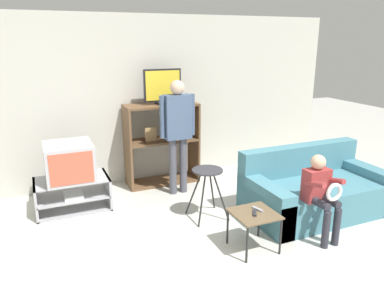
{
  "coord_description": "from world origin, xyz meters",
  "views": [
    {
      "loc": [
        -1.77,
        -2.42,
        2.24
      ],
      "look_at": [
        0.04,
        1.78,
        0.9
      ],
      "focal_mm": 35.0,
      "sensor_mm": 36.0,
      "label": 1
    }
  ],
  "objects_px": {
    "person_standing_adult": "(178,126)",
    "person_seated_child": "(321,190)",
    "tv_stand": "(73,194)",
    "television_flat": "(163,87)",
    "folding_stool": "(207,178)",
    "couch": "(314,192)",
    "snack_table": "(254,217)",
    "television_main": "(69,162)",
    "remote_control_white": "(257,209)",
    "media_shelf": "(162,143)",
    "remote_control_black": "(255,213)"
  },
  "relations": [
    {
      "from": "person_standing_adult",
      "to": "person_seated_child",
      "type": "distance_m",
      "value": 2.17
    },
    {
      "from": "tv_stand",
      "to": "television_flat",
      "type": "relative_size",
      "value": 1.64
    },
    {
      "from": "folding_stool",
      "to": "person_seated_child",
      "type": "xyz_separation_m",
      "value": [
        0.96,
        -0.97,
        0.04
      ]
    },
    {
      "from": "couch",
      "to": "person_standing_adult",
      "type": "distance_m",
      "value": 2.08
    },
    {
      "from": "folding_stool",
      "to": "television_flat",
      "type": "bearing_deg",
      "value": 94.0
    },
    {
      "from": "folding_stool",
      "to": "snack_table",
      "type": "xyz_separation_m",
      "value": [
        0.13,
        -0.89,
        -0.16
      ]
    },
    {
      "from": "television_flat",
      "to": "person_standing_adult",
      "type": "distance_m",
      "value": 0.7
    },
    {
      "from": "folding_stool",
      "to": "person_seated_child",
      "type": "bearing_deg",
      "value": -45.44
    },
    {
      "from": "folding_stool",
      "to": "person_standing_adult",
      "type": "bearing_deg",
      "value": 93.14
    },
    {
      "from": "tv_stand",
      "to": "television_main",
      "type": "height_order",
      "value": "television_main"
    },
    {
      "from": "television_flat",
      "to": "remote_control_white",
      "type": "relative_size",
      "value": 4.07
    },
    {
      "from": "television_main",
      "to": "person_seated_child",
      "type": "bearing_deg",
      "value": -36.82
    },
    {
      "from": "folding_stool",
      "to": "remote_control_white",
      "type": "relative_size",
      "value": 4.57
    },
    {
      "from": "media_shelf",
      "to": "remote_control_white",
      "type": "height_order",
      "value": "media_shelf"
    },
    {
      "from": "folding_stool",
      "to": "tv_stand",
      "type": "bearing_deg",
      "value": 149.35
    },
    {
      "from": "remote_control_black",
      "to": "remote_control_white",
      "type": "bearing_deg",
      "value": 71.88
    },
    {
      "from": "tv_stand",
      "to": "media_shelf",
      "type": "xyz_separation_m",
      "value": [
        1.44,
        0.47,
        0.44
      ]
    },
    {
      "from": "remote_control_black",
      "to": "person_standing_adult",
      "type": "distance_m",
      "value": 1.91
    },
    {
      "from": "tv_stand",
      "to": "person_seated_child",
      "type": "relative_size",
      "value": 0.98
    },
    {
      "from": "television_main",
      "to": "media_shelf",
      "type": "bearing_deg",
      "value": 18.27
    },
    {
      "from": "television_main",
      "to": "couch",
      "type": "bearing_deg",
      "value": -24.29
    },
    {
      "from": "snack_table",
      "to": "person_standing_adult",
      "type": "height_order",
      "value": "person_standing_adult"
    },
    {
      "from": "person_standing_adult",
      "to": "couch",
      "type": "bearing_deg",
      "value": -42.55
    },
    {
      "from": "media_shelf",
      "to": "remote_control_black",
      "type": "xyz_separation_m",
      "value": [
        0.25,
        -2.31,
        -0.21
      ]
    },
    {
      "from": "television_main",
      "to": "television_flat",
      "type": "distance_m",
      "value": 1.76
    },
    {
      "from": "tv_stand",
      "to": "media_shelf",
      "type": "bearing_deg",
      "value": 18.16
    },
    {
      "from": "tv_stand",
      "to": "media_shelf",
      "type": "height_order",
      "value": "media_shelf"
    },
    {
      "from": "tv_stand",
      "to": "television_main",
      "type": "distance_m",
      "value": 0.47
    },
    {
      "from": "couch",
      "to": "person_standing_adult",
      "type": "height_order",
      "value": "person_standing_adult"
    },
    {
      "from": "television_main",
      "to": "folding_stool",
      "type": "distance_m",
      "value": 1.83
    },
    {
      "from": "folding_stool",
      "to": "person_standing_adult",
      "type": "xyz_separation_m",
      "value": [
        -0.05,
        0.9,
        0.48
      ]
    },
    {
      "from": "remote_control_black",
      "to": "couch",
      "type": "distance_m",
      "value": 1.36
    },
    {
      "from": "television_main",
      "to": "folding_stool",
      "type": "height_order",
      "value": "television_main"
    },
    {
      "from": "tv_stand",
      "to": "television_flat",
      "type": "distance_m",
      "value": 2.02
    },
    {
      "from": "television_main",
      "to": "remote_control_white",
      "type": "height_order",
      "value": "television_main"
    },
    {
      "from": "television_main",
      "to": "snack_table",
      "type": "distance_m",
      "value": 2.51
    },
    {
      "from": "television_flat",
      "to": "folding_stool",
      "type": "bearing_deg",
      "value": -86.0
    },
    {
      "from": "television_main",
      "to": "snack_table",
      "type": "bearing_deg",
      "value": -46.78
    },
    {
      "from": "snack_table",
      "to": "remote_control_white",
      "type": "distance_m",
      "value": 0.1
    },
    {
      "from": "television_main",
      "to": "person_standing_adult",
      "type": "distance_m",
      "value": 1.56
    },
    {
      "from": "tv_stand",
      "to": "remote_control_white",
      "type": "relative_size",
      "value": 6.67
    },
    {
      "from": "television_main",
      "to": "media_shelf",
      "type": "height_order",
      "value": "media_shelf"
    },
    {
      "from": "remote_control_black",
      "to": "couch",
      "type": "relative_size",
      "value": 0.08
    },
    {
      "from": "tv_stand",
      "to": "remote_control_black",
      "type": "bearing_deg",
      "value": -47.4
    },
    {
      "from": "snack_table",
      "to": "person_seated_child",
      "type": "height_order",
      "value": "person_seated_child"
    },
    {
      "from": "remote_control_black",
      "to": "folding_stool",
      "type": "bearing_deg",
      "value": 129.57
    },
    {
      "from": "television_main",
      "to": "person_seated_child",
      "type": "relative_size",
      "value": 0.64
    },
    {
      "from": "folding_stool",
      "to": "snack_table",
      "type": "distance_m",
      "value": 0.92
    },
    {
      "from": "folding_stool",
      "to": "couch",
      "type": "height_order",
      "value": "couch"
    },
    {
      "from": "media_shelf",
      "to": "person_seated_child",
      "type": "relative_size",
      "value": 1.29
    }
  ]
}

